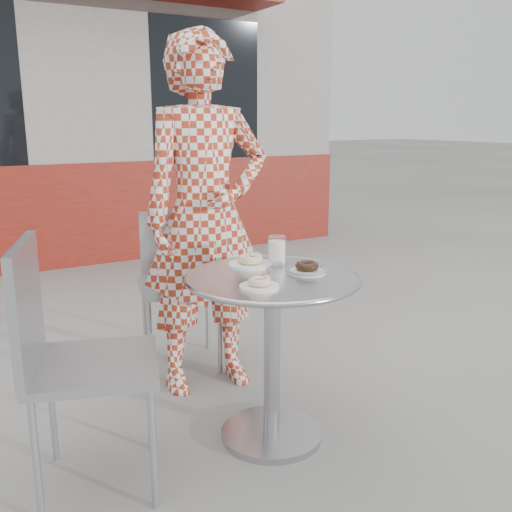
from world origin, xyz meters
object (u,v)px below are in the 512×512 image
plate_far (251,261)px  milk_cup (277,251)px  chair_left (94,413)px  plate_checker (307,269)px  seated_person (206,216)px  plate_near (260,284)px  chair_far (181,318)px  bistro_table (272,317)px

plate_far → milk_cup: 0.13m
chair_left → plate_checker: (0.93, -0.08, 0.47)m
plate_checker → seated_person: bearing=103.6°
plate_near → milk_cup: 0.38m
chair_left → chair_far: bearing=-21.7°
seated_person → plate_checker: 0.71m
chair_left → plate_near: size_ratio=6.19×
chair_left → plate_near: bearing=-87.9°
plate_far → milk_cup: size_ratio=1.50×
chair_left → seated_person: (0.77, 0.59, 0.62)m
chair_left → plate_far: bearing=-61.8°
bistro_table → milk_cup: size_ratio=5.79×
bistro_table → seated_person: seated_person is taller
bistro_table → chair_left: bearing=175.8°
chair_left → plate_checker: chair_left is taller
plate_far → plate_checker: plate_far is taller
seated_person → milk_cup: size_ratio=14.00×
chair_left → plate_far: size_ratio=5.00×
plate_far → plate_near: bearing=-113.5°
bistro_table → milk_cup: (0.12, 0.16, 0.25)m
plate_near → milk_cup: size_ratio=1.21×
plate_far → plate_checker: bearing=-55.3°
milk_cup → chair_left: bearing=-173.6°
chair_left → seated_person: size_ratio=0.53×
milk_cup → bistro_table: bearing=-127.1°
chair_far → plate_checker: 1.09m
chair_left → milk_cup: chair_left is taller
plate_far → milk_cup: bearing=-19.1°
chair_far → plate_checker: bearing=116.9°
bistro_table → seated_person: 0.73m
seated_person → plate_near: bearing=-95.4°
bistro_table → chair_far: chair_far is taller
plate_near → plate_checker: bearing=18.4°
chair_left → milk_cup: bearing=-65.6°
bistro_table → chair_left: (-0.77, 0.06, -0.27)m
seated_person → plate_near: 0.79m
plate_checker → milk_cup: size_ratio=1.35×
seated_person → plate_near: size_ratio=11.58×
bistro_table → plate_near: 0.27m
chair_far → milk_cup: size_ratio=7.18×
chair_left → plate_far: chair_left is taller
plate_checker → bistro_table: bearing=170.5°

